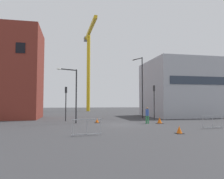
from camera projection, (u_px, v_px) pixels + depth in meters
The scene contains 14 objects.
ground at pixel (120, 125), 20.82m from camera, with size 160.00×160.00×0.00m, color #333335.
brick_building at pixel (3, 73), 28.90m from camera, with size 9.89×7.30×12.25m.
office_block at pixel (184, 89), 34.18m from camera, with size 11.50×10.06×8.69m.
construction_crane at pixel (89, 57), 56.42m from camera, with size 1.76×17.82×21.27m.
streetlamp_tall at pixel (141, 82), 30.50m from camera, with size 1.11×1.81×8.63m.
streetlamp_short at pixel (73, 90), 22.42m from camera, with size 2.07×1.00×5.67m.
traffic_light_corner at pixel (154, 97), 26.42m from camera, with size 0.32×0.39×4.28m.
traffic_light_crosswalk at pixel (66, 98), 25.17m from camera, with size 0.27×0.38×4.01m.
pedestrian_walking at pixel (147, 114), 22.02m from camera, with size 0.34×0.34×1.69m.
safety_barrier_left_run at pixel (87, 127), 13.90m from camera, with size 2.01×0.31×1.08m.
safety_barrier_right_run at pixel (213, 122), 17.77m from camera, with size 2.04×0.16×1.08m.
traffic_cone_orange at pixel (179, 130), 14.81m from camera, with size 0.53×0.53×0.53m.
traffic_cone_by_barrier at pixel (97, 121), 22.90m from camera, with size 0.51×0.51×0.52m.
traffic_cone_striped at pixel (160, 121), 22.09m from camera, with size 0.65×0.65×0.66m.
Camera 1 is at (-4.90, -20.43, 2.12)m, focal length 34.39 mm.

